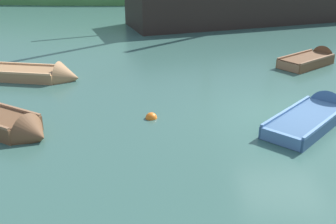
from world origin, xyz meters
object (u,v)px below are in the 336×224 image
(rowboat_center, at_px, (312,61))
(buoy_orange, at_px, (151,118))
(sailing_ship, at_px, (250,8))
(rowboat_far, at_px, (8,126))
(rowboat_outer_right, at_px, (315,117))
(rowboat_outer_left, at_px, (36,76))
(buoy_yellow, at_px, (329,99))

(rowboat_center, height_order, buoy_orange, rowboat_center)
(sailing_ship, distance_m, rowboat_far, 18.62)
(rowboat_center, xyz_separation_m, rowboat_far, (-10.10, -6.59, 0.03))
(rowboat_outer_right, relative_size, rowboat_far, 1.12)
(rowboat_outer_left, relative_size, rowboat_far, 1.30)
(sailing_ship, xyz_separation_m, rowboat_outer_left, (-9.83, -11.69, -0.72))
(rowboat_far, relative_size, buoy_orange, 9.22)
(rowboat_center, height_order, buoy_yellow, rowboat_center)
(rowboat_far, height_order, buoy_yellow, rowboat_far)
(rowboat_center, distance_m, rowboat_far, 12.06)
(rowboat_far, bearing_deg, sailing_ship, 90.65)
(buoy_yellow, bearing_deg, buoy_orange, -164.49)
(sailing_ship, bearing_deg, rowboat_center, 75.97)
(sailing_ship, height_order, rowboat_far, sailing_ship)
(rowboat_far, bearing_deg, rowboat_outer_left, 128.43)
(sailing_ship, bearing_deg, buoy_yellow, 71.12)
(buoy_orange, bearing_deg, buoy_yellow, 15.51)
(rowboat_outer_right, bearing_deg, rowboat_outer_left, 108.57)
(rowboat_outer_right, relative_size, buoy_yellow, 8.34)
(rowboat_outer_left, bearing_deg, sailing_ship, 58.70)
(rowboat_outer_right, height_order, buoy_orange, rowboat_outer_right)
(buoy_yellow, bearing_deg, rowboat_far, -165.23)
(rowboat_far, bearing_deg, buoy_yellow, 44.98)
(buoy_orange, bearing_deg, rowboat_far, -166.34)
(rowboat_outer_left, distance_m, rowboat_center, 10.95)
(rowboat_center, xyz_separation_m, buoy_yellow, (-0.77, -4.13, -0.12))
(sailing_ship, distance_m, rowboat_outer_right, 15.47)
(rowboat_outer_right, distance_m, rowboat_far, 8.33)
(rowboat_far, xyz_separation_m, buoy_yellow, (9.33, 2.46, -0.15))
(rowboat_far, distance_m, buoy_yellow, 9.65)
(rowboat_center, relative_size, buoy_yellow, 7.30)
(rowboat_center, bearing_deg, rowboat_outer_right, -146.57)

